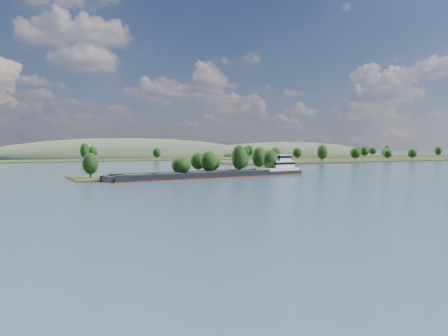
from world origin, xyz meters
TOP-DOWN VIEW (x-y plane):
  - ground at (0.00, 120.00)m, footprint 1800.00×1800.00m
  - tree_island at (8.11, 178.85)m, footprint 100.00×31.07m
  - right_bank at (230.45, 299.39)m, footprint 320.00×90.00m
  - back_shoreline at (6.88, 399.73)m, footprint 900.00×60.00m
  - hill_east at (260.00, 470.00)m, footprint 260.00×140.00m
  - hill_west at (60.00, 500.00)m, footprint 320.00×160.00m
  - cargo_barge at (12.46, 167.79)m, footprint 93.79×20.18m

SIDE VIEW (x-z plane):
  - ground at x=0.00m, z-range 0.00..0.00m
  - hill_east at x=260.00m, z-range -18.00..18.00m
  - hill_west at x=60.00m, z-range -22.00..22.00m
  - back_shoreline at x=6.88m, z-range -7.28..8.79m
  - right_bank at x=230.45m, z-range -6.48..8.49m
  - cargo_barge at x=12.46m, z-range -4.71..7.89m
  - tree_island at x=8.11m, z-range -3.55..10.95m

